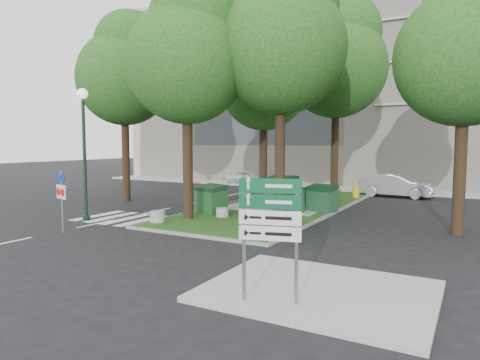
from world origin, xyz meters
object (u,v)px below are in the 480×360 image
Objects in this scene: dumpster_d at (322,198)px; car_silver at (395,186)px; tree_median_near_left at (189,51)px; litter_bin at (356,192)px; dumpster_b at (281,190)px; street_lamp at (84,138)px; tree_street_left at (126,69)px; car_white at (248,178)px; tree_median_far at (338,58)px; directional_sign at (270,220)px; tree_median_near_right at (283,36)px; tree_median_mid at (266,79)px; traffic_sign_pole at (62,193)px; dumpster_c at (288,200)px; bollard_mid at (222,212)px; tree_street_right at (468,44)px; bollard_right at (246,212)px; dumpster_a at (211,199)px.

car_silver is at bearing 90.25° from dumpster_d.
tree_median_near_left reaches higher than litter_bin.
street_lamp reaches higher than dumpster_b.
tree_median_near_left is 9.24m from dumpster_b.
tree_median_near_left is at bearing -26.57° from tree_street_left.
tree_median_far is at bearing -125.28° from car_white.
tree_street_left is 18.85m from directional_sign.
tree_median_near_right is at bearing -91.53° from tree_median_far.
tree_median_mid is 3.86× the size of directional_sign.
dumpster_b is 14.92m from directional_sign.
dumpster_d is at bearing 87.15° from directional_sign.
street_lamp reaches higher than traffic_sign_pole.
dumpster_c reaches higher than car_white.
tree_median_far is 6.75× the size of dumpster_b.
dumpster_c is 2.71× the size of bollard_mid.
dumpster_c is 0.64× the size of traffic_sign_pole.
dumpster_d is at bearing 59.87° from dumpster_c.
tree_median_near_left is at bearing -150.26° from tree_median_near_right.
tree_median_far is at bearing 68.72° from tree_median_near_left.
tree_street_right is at bearing -3.27° from tree_street_left.
tree_street_right is 2.77× the size of car_white.
bollard_right is 0.10× the size of street_lamp.
traffic_sign_pole is 0.66× the size of car_white.
bollard_mid is (-2.67, -8.51, -8.00)m from tree_median_far.
dumpster_b is 0.30× the size of street_lamp.
tree_median_near_right reaches higher than car_white.
tree_median_near_left is 0.88× the size of tree_median_far.
car_white is at bearing 147.28° from tree_median_far.
car_silver reaches higher than litter_bin.
dumpster_a is 2.48× the size of litter_bin.
dumpster_a is 2.92× the size of bollard_right.
dumpster_b is 3.05× the size of bollard_right.
tree_median_mid is 8.44m from bollard_right.
dumpster_d is at bearing -91.92° from litter_bin.
tree_median_mid is 7.45m from dumpster_c.
tree_median_near_left is at bearing -166.61° from tree_street_right.
dumpster_a is 1.12× the size of dumpster_c.
litter_bin is at bearing 55.22° from street_lamp.
car_silver is (10.74, 15.06, -2.91)m from street_lamp.
dumpster_b is (-1.94, 4.40, -7.15)m from tree_median_near_right.
tree_median_far is 4.61× the size of directional_sign.
tree_median_near_right is 8.12m from bollard_mid.
dumpster_c is (3.16, 3.47, -6.61)m from tree_median_near_left.
directional_sign is (-3.22, -9.85, -5.14)m from tree_street_right.
dumpster_d is 2.31× the size of litter_bin.
tree_median_far is at bearing 85.77° from directional_sign.
tree_street_right is 4.21× the size of traffic_sign_pole.
car_silver is (-3.99, 10.50, -6.25)m from tree_street_right.
directional_sign is at bearing -63.93° from tree_median_mid.
tree_street_left reaches higher than dumpster_c.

